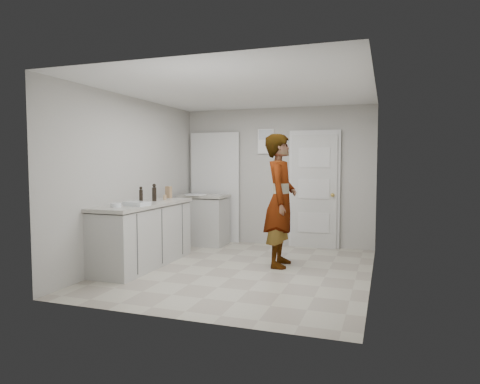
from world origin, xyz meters
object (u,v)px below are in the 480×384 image
at_px(baking_dish, 137,204).
at_px(egg_bowl, 116,205).
at_px(person, 280,200).
at_px(oil_cruet_a, 154,193).
at_px(spice_jar, 165,197).
at_px(oil_cruet_b, 141,195).
at_px(cake_mix_box, 169,192).

relative_size(baking_dish, egg_bowl, 2.54).
distance_m(person, oil_cruet_a, 1.93).
xyz_separation_m(spice_jar, oil_cruet_a, (-0.04, -0.25, 0.09)).
distance_m(oil_cruet_a, oil_cruet_b, 0.34).
xyz_separation_m(person, egg_bowl, (-1.93, -1.26, -0.01)).
xyz_separation_m(person, oil_cruet_b, (-1.92, -0.66, 0.08)).
bearing_deg(spice_jar, oil_cruet_b, -95.91).
bearing_deg(spice_jar, baking_dish, -84.54).
height_order(baking_dish, egg_bowl, baking_dish).
bearing_deg(baking_dish, person, 29.68).
distance_m(spice_jar, oil_cruet_b, 0.60).
height_order(person, spice_jar, person).
distance_m(cake_mix_box, baking_dish, 1.30).
height_order(person, oil_cruet_b, person).
xyz_separation_m(person, baking_dish, (-1.77, -1.01, -0.01)).
distance_m(cake_mix_box, oil_cruet_b, 0.94).
relative_size(oil_cruet_a, oil_cruet_b, 1.10).
bearing_deg(baking_dish, spice_jar, 95.46).
distance_m(baking_dish, egg_bowl, 0.30).
height_order(spice_jar, oil_cruet_b, oil_cruet_b).
relative_size(spice_jar, egg_bowl, 0.54).
height_order(oil_cruet_a, egg_bowl, oil_cruet_a).
distance_m(spice_jar, baking_dish, 0.95).
xyz_separation_m(cake_mix_box, baking_dish, (0.21, -1.29, -0.07)).
distance_m(spice_jar, egg_bowl, 1.20).
bearing_deg(baking_dish, oil_cruet_a, 100.79).
bearing_deg(cake_mix_box, baking_dish, -58.09).
distance_m(oil_cruet_a, baking_dish, 0.71).
height_order(cake_mix_box, oil_cruet_a, oil_cruet_a).
height_order(person, oil_cruet_a, person).
xyz_separation_m(oil_cruet_a, baking_dish, (0.13, -0.69, -0.10)).
xyz_separation_m(person, oil_cruet_a, (-1.90, -0.32, 0.09)).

